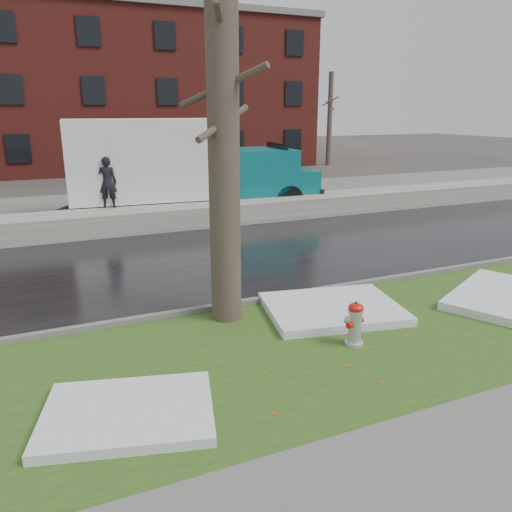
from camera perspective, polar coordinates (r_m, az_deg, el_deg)
name	(u,v)px	position (r m, az deg, el deg)	size (l,w,h in m)	color
ground	(270,323)	(9.67, 1.63, -7.69)	(120.00, 120.00, 0.00)	#47423D
verge	(301,350)	(8.66, 5.21, -10.63)	(60.00, 4.50, 0.04)	#254717
sidewalk	(475,503)	(6.21, 23.73, -24.39)	(60.00, 3.00, 0.05)	slate
road	(200,260)	(13.62, -6.46, -0.48)	(60.00, 7.00, 0.03)	black
parking_lot	(139,207)	(21.67, -13.23, 5.53)	(60.00, 9.00, 0.03)	slate
curb	(250,302)	(10.48, -0.71, -5.29)	(60.00, 0.15, 0.14)	slate
snowbank	(163,218)	(17.47, -10.64, 4.33)	(60.00, 1.60, 0.75)	#ADA99E
brick_building	(116,94)	(38.43, -15.69, 17.41)	(26.00, 12.00, 10.00)	maroon
bg_tree_right	(330,118)	(37.61, 8.42, 15.31)	(1.40, 1.62, 6.50)	brown
fire_hydrant	(355,322)	(8.74, 11.23, -7.40)	(0.40, 0.37, 0.80)	#B0B4B9
tree	(223,127)	(9.06, -3.75, 14.46)	(1.29, 1.48, 7.16)	brown
box_truck	(179,166)	(19.15, -8.76, 10.15)	(10.96, 3.19, 3.63)	black
worker	(107,182)	(17.56, -16.63, 8.07)	(0.62, 0.41, 1.71)	black
snow_patch_near	(333,309)	(10.14, 8.76, -5.96)	(2.60, 2.00, 0.16)	silver
snow_patch_far	(128,413)	(7.08, -14.38, -16.98)	(2.20, 1.60, 0.14)	silver
snow_patch_side	(504,297)	(11.84, 26.47, -4.19)	(2.80, 1.80, 0.18)	silver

